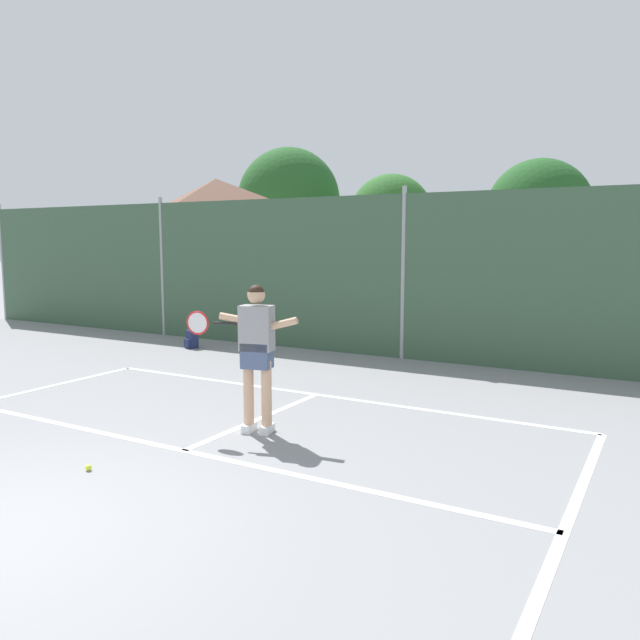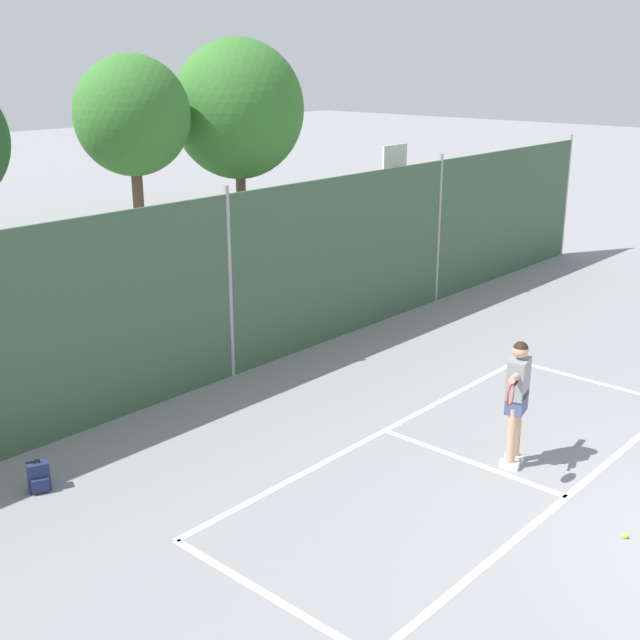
{
  "view_description": "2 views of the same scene",
  "coord_description": "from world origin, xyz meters",
  "px_view_note": "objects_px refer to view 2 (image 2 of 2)",
  "views": [
    {
      "loc": [
        4.78,
        -2.76,
        2.39
      ],
      "look_at": [
        -0.15,
        5.88,
        1.12
      ],
      "focal_mm": 35.17,
      "sensor_mm": 36.0,
      "label": 1
    },
    {
      "loc": [
        -9.32,
        -1.52,
        5.53
      ],
      "look_at": [
        -0.04,
        6.82,
        1.53
      ],
      "focal_mm": 46.13,
      "sensor_mm": 36.0,
      "label": 2
    }
  ],
  "objects_px": {
    "tennis_ball": "(625,536)",
    "backpack_navy": "(39,477)",
    "tennis_player": "(517,393)",
    "basketball_hoop": "(392,196)"
  },
  "relations": [
    {
      "from": "tennis_ball",
      "to": "backpack_navy",
      "type": "xyz_separation_m",
      "value": [
        -4.11,
        6.3,
        0.16
      ]
    },
    {
      "from": "tennis_player",
      "to": "backpack_navy",
      "type": "height_order",
      "value": "tennis_player"
    },
    {
      "from": "tennis_player",
      "to": "tennis_ball",
      "type": "bearing_deg",
      "value": -111.07
    },
    {
      "from": "basketball_hoop",
      "to": "backpack_navy",
      "type": "relative_size",
      "value": 7.67
    },
    {
      "from": "basketball_hoop",
      "to": "tennis_ball",
      "type": "height_order",
      "value": "basketball_hoop"
    },
    {
      "from": "tennis_player",
      "to": "backpack_navy",
      "type": "xyz_separation_m",
      "value": [
        -4.87,
        4.34,
        -0.92
      ]
    },
    {
      "from": "backpack_navy",
      "to": "basketball_hoop",
      "type": "bearing_deg",
      "value": 13.36
    },
    {
      "from": "tennis_ball",
      "to": "backpack_navy",
      "type": "bearing_deg",
      "value": 123.11
    },
    {
      "from": "tennis_player",
      "to": "tennis_ball",
      "type": "distance_m",
      "value": 2.36
    },
    {
      "from": "tennis_player",
      "to": "backpack_navy",
      "type": "relative_size",
      "value": 4.01
    }
  ]
}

